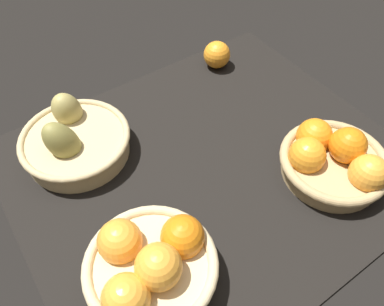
{
  "coord_description": "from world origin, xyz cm",
  "views": [
    {
      "loc": [
        -33.6,
        -41.64,
        71.01
      ],
      "look_at": [
        -3.14,
        2.37,
        7.0
      ],
      "focal_mm": 35.73,
      "sensor_mm": 36.0,
      "label": 1
    }
  ],
  "objects": [
    {
      "name": "basket_near_right",
      "position": [
        20.73,
        -16.57,
        7.18
      ],
      "size": [
        23.54,
        23.54,
        11.16
      ],
      "color": "tan",
      "rests_on": "market_tray"
    },
    {
      "name": "basket_near_left",
      "position": [
        -24.08,
        -15.19,
        8.09
      ],
      "size": [
        23.48,
        23.48,
        12.69
      ],
      "color": "#D3BC8C",
      "rests_on": "market_tray"
    },
    {
      "name": "loose_orange_front_gap",
      "position": [
        23.15,
        28.1,
        6.75
      ],
      "size": [
        7.49,
        7.49,
        7.49
      ],
      "primitive_type": "sphere",
      "color": "orange",
      "rests_on": "market_tray"
    },
    {
      "name": "market_tray",
      "position": [
        0.0,
        0.0,
        1.5
      ],
      "size": [
        84.0,
        72.0,
        3.0
      ],
      "primitive_type": "cube",
      "color": "black",
      "rests_on": "ground"
    },
    {
      "name": "basket_far_left_pears",
      "position": [
        -22.8,
        20.63,
        6.94
      ],
      "size": [
        24.75,
        24.75,
        13.42
      ],
      "color": "tan",
      "rests_on": "market_tray"
    }
  ]
}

